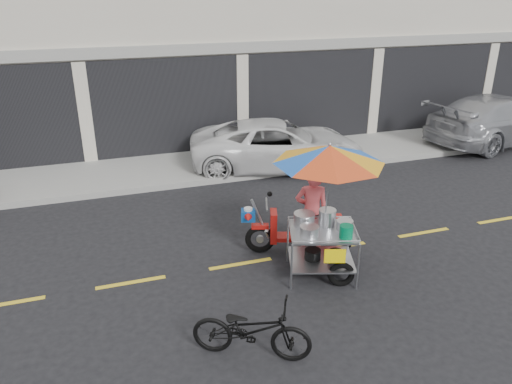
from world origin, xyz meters
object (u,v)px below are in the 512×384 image
object	(u,v)px
near_bicycle	(251,330)
food_vendor_rig	(320,188)
white_pickup	(277,145)
silver_pickup	(499,119)

from	to	relation	value
near_bicycle	food_vendor_rig	xyz separation A→B (m)	(1.88, 1.94, 1.10)
white_pickup	near_bicycle	distance (m)	7.72
near_bicycle	food_vendor_rig	bearing A→B (deg)	-16.37
silver_pickup	near_bicycle	size ratio (longest dim) A/B	3.17
near_bicycle	silver_pickup	bearing A→B (deg)	-28.52
white_pickup	silver_pickup	distance (m)	7.60
near_bicycle	food_vendor_rig	size ratio (longest dim) A/B	0.68
white_pickup	near_bicycle	size ratio (longest dim) A/B	2.86
white_pickup	food_vendor_rig	size ratio (longest dim) A/B	1.95
silver_pickup	near_bicycle	world-z (taller)	silver_pickup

